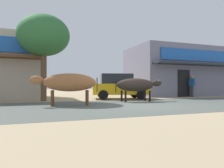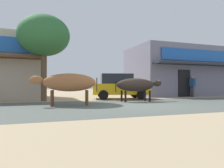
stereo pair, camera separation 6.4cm
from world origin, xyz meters
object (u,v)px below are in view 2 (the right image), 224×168
Objects in this scene: roadside_tree at (44,36)px; parked_hatchback_car at (119,86)px; cow_near_brown at (68,83)px; pedestrian_by_shop at (192,84)px; cow_far_dark at (137,85)px.

parked_hatchback_car is at bearing 5.71° from roadside_tree.
pedestrian_by_shop reaches higher than cow_near_brown.
parked_hatchback_car reaches higher than cow_near_brown.
roadside_tree is 11.24m from pedestrian_by_shop.
parked_hatchback_car is at bearing 43.51° from cow_near_brown.
parked_hatchback_car is (4.77, 0.48, -2.85)m from roadside_tree.
roadside_tree is 1.23× the size of parked_hatchback_car.
parked_hatchback_car is 1.39× the size of cow_far_dark.
roadside_tree reaches higher than cow_near_brown.
cow_far_dark is at bearing -22.48° from roadside_tree.
cow_near_brown is 4.02m from cow_far_dark.
cow_near_brown is 1.75× the size of pedestrian_by_shop.
cow_near_brown is at bearing -159.56° from pedestrian_by_shop.
pedestrian_by_shop is at bearing 3.03° from roadside_tree.
roadside_tree reaches higher than cow_far_dark.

